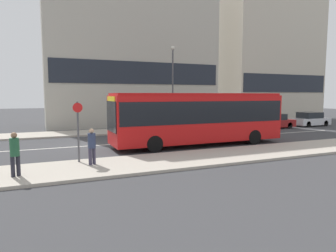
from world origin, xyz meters
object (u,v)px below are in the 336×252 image
(pedestrian_down_pavement, at_px, (92,144))
(pedestrian_near_stop, at_px, (15,151))
(parked_car_0, at_px, (231,123))
(bus_stop_sign, at_px, (78,127))
(parked_car_1, at_px, (273,121))
(parked_car_2, at_px, (310,120))
(street_lamp, at_px, (173,79))
(city_bus, at_px, (199,116))

(pedestrian_down_pavement, bearing_deg, pedestrian_near_stop, 168.19)
(parked_car_0, relative_size, bus_stop_sign, 1.59)
(parked_car_1, height_order, parked_car_2, parked_car_2)
(parked_car_2, height_order, pedestrian_down_pavement, pedestrian_down_pavement)
(bus_stop_sign, xyz_separation_m, street_lamp, (9.48, 10.53, 2.85))
(city_bus, relative_size, pedestrian_down_pavement, 6.94)
(city_bus, bearing_deg, parked_car_2, 18.75)
(pedestrian_near_stop, bearing_deg, parked_car_2, -2.38)
(parked_car_1, height_order, pedestrian_near_stop, pedestrian_near_stop)
(parked_car_0, distance_m, pedestrian_near_stop, 19.80)
(city_bus, distance_m, parked_car_1, 12.91)
(parked_car_1, bearing_deg, city_bus, -153.19)
(bus_stop_sign, bearing_deg, pedestrian_near_stop, -147.40)
(pedestrian_near_stop, height_order, pedestrian_down_pavement, pedestrian_near_stop)
(parked_car_2, height_order, bus_stop_sign, bus_stop_sign)
(bus_stop_sign, bearing_deg, parked_car_1, 23.53)
(street_lamp, bearing_deg, city_bus, -102.34)
(parked_car_1, bearing_deg, parked_car_0, 177.73)
(parked_car_0, relative_size, pedestrian_down_pavement, 2.74)
(parked_car_0, height_order, pedestrian_near_stop, pedestrian_near_stop)
(parked_car_0, bearing_deg, pedestrian_near_stop, -149.10)
(parked_car_0, bearing_deg, pedestrian_down_pavement, -146.25)
(parked_car_2, xyz_separation_m, pedestrian_near_stop, (-26.78, -10.10, 0.43))
(city_bus, height_order, parked_car_1, city_bus)
(parked_car_0, distance_m, street_lamp, 6.67)
(city_bus, distance_m, bus_stop_sign, 8.16)
(street_lamp, bearing_deg, bus_stop_sign, -132.00)
(parked_car_2, height_order, street_lamp, street_lamp)
(city_bus, distance_m, pedestrian_near_stop, 11.11)
(pedestrian_near_stop, height_order, bus_stop_sign, bus_stop_sign)
(city_bus, distance_m, street_lamp, 8.58)
(city_bus, relative_size, parked_car_0, 2.54)
(city_bus, distance_m, parked_car_0, 9.09)
(parked_car_0, height_order, parked_car_1, parked_car_1)
(city_bus, xyz_separation_m, parked_car_0, (6.73, 5.99, -1.27))
(parked_car_2, bearing_deg, parked_car_0, 179.63)
(pedestrian_down_pavement, distance_m, bus_stop_sign, 1.17)
(parked_car_0, height_order, parked_car_2, parked_car_2)
(parked_car_1, xyz_separation_m, pedestrian_near_stop, (-21.73, -9.98, 0.44))
(parked_car_0, relative_size, parked_car_2, 1.12)
(parked_car_0, xyz_separation_m, pedestrian_near_stop, (-16.99, -10.17, 0.45))
(pedestrian_down_pavement, bearing_deg, city_bus, -2.24)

